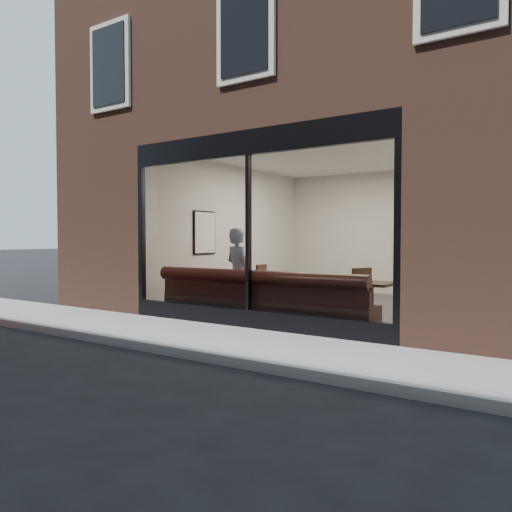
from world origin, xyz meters
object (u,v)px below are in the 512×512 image
Objects in this scene: cafe_chair_right at (353,307)px; person at (238,274)px; cafe_chair_left at (253,300)px; banquette at (262,311)px; cafe_table_left at (231,273)px; cafe_table_right at (371,284)px.

person is at bearing 47.87° from cafe_chair_right.
cafe_chair_left is (-0.26, 0.85, -0.58)m from person.
person reaches higher than banquette.
cafe_table_left is 0.85m from cafe_chair_left.
cafe_chair_left is 2.08m from cafe_chair_right.
cafe_table_right is (2.39, 0.30, -0.08)m from person.
person is at bearing -172.92° from cafe_table_right.
banquette reaches higher than cafe_chair_left.
banquette is 2.43× the size of person.
cafe_chair_left is (-0.93, 1.10, 0.01)m from banquette.
banquette is 0.94m from person.
banquette is 5.87× the size of cafe_table_right.
person is 2.42× the size of cafe_table_right.
person is (-0.68, 0.25, 0.60)m from banquette.
person is at bearing 159.51° from banquette.
banquette is 1.67m from cafe_chair_right.
cafe_chair_left is at bearing -13.52° from cafe_table_left.
cafe_chair_left is (-2.65, 0.55, -0.50)m from cafe_table_right.
cafe_chair_left is at bearing -53.21° from person.
cafe_table_left is at bearing 141.79° from banquette.
cafe_table_left is at bearing -27.55° from person.
cafe_chair_left is 0.89× the size of cafe_chair_right.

